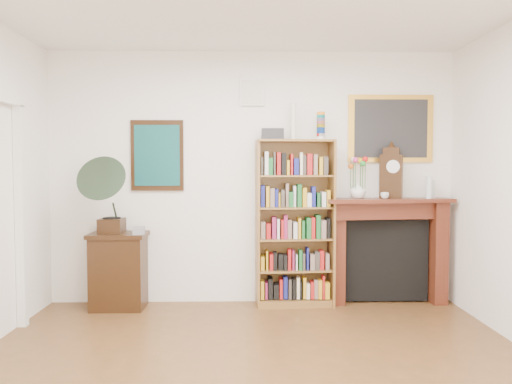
{
  "coord_description": "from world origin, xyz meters",
  "views": [
    {
      "loc": [
        -0.08,
        -3.08,
        1.53
      ],
      "look_at": [
        0.03,
        1.6,
        1.29
      ],
      "focal_mm": 35.0,
      "sensor_mm": 36.0,
      "label": 1
    }
  ],
  "objects_px": {
    "cd_stack": "(139,230)",
    "mantel_clock": "(391,174)",
    "bottle_left": "(429,188)",
    "fireplace": "(387,241)",
    "bottle_right": "(432,189)",
    "side_cabinet": "(119,271)",
    "flower_vase": "(358,190)",
    "gramophone": "(108,191)",
    "bookshelf": "(295,213)",
    "teacup": "(385,196)"
  },
  "relations": [
    {
      "from": "cd_stack",
      "to": "mantel_clock",
      "type": "height_order",
      "value": "mantel_clock"
    },
    {
      "from": "cd_stack",
      "to": "bottle_left",
      "type": "distance_m",
      "value": 3.16
    },
    {
      "from": "fireplace",
      "to": "bottle_right",
      "type": "bearing_deg",
      "value": -7.01
    },
    {
      "from": "side_cabinet",
      "to": "flower_vase",
      "type": "xyz_separation_m",
      "value": [
        2.6,
        0.1,
        0.86
      ]
    },
    {
      "from": "fireplace",
      "to": "gramophone",
      "type": "relative_size",
      "value": 1.74
    },
    {
      "from": "flower_vase",
      "to": "bottle_left",
      "type": "distance_m",
      "value": 0.77
    },
    {
      "from": "bookshelf",
      "to": "bottle_left",
      "type": "bearing_deg",
      "value": -4.41
    },
    {
      "from": "bookshelf",
      "to": "mantel_clock",
      "type": "height_order",
      "value": "bookshelf"
    },
    {
      "from": "side_cabinet",
      "to": "gramophone",
      "type": "distance_m",
      "value": 0.88
    },
    {
      "from": "flower_vase",
      "to": "teacup",
      "type": "distance_m",
      "value": 0.29
    },
    {
      "from": "bookshelf",
      "to": "bottle_left",
      "type": "height_order",
      "value": "bookshelf"
    },
    {
      "from": "bottle_left",
      "to": "teacup",
      "type": "bearing_deg",
      "value": -175.14
    },
    {
      "from": "flower_vase",
      "to": "bottle_left",
      "type": "relative_size",
      "value": 0.73
    },
    {
      "from": "bookshelf",
      "to": "flower_vase",
      "type": "xyz_separation_m",
      "value": [
        0.7,
        0.03,
        0.25
      ]
    },
    {
      "from": "side_cabinet",
      "to": "flower_vase",
      "type": "height_order",
      "value": "flower_vase"
    },
    {
      "from": "mantel_clock",
      "to": "teacup",
      "type": "xyz_separation_m",
      "value": [
        -0.09,
        -0.09,
        -0.23
      ]
    },
    {
      "from": "gramophone",
      "to": "mantel_clock",
      "type": "height_order",
      "value": "mantel_clock"
    },
    {
      "from": "bottle_left",
      "to": "fireplace",
      "type": "bearing_deg",
      "value": 169.88
    },
    {
      "from": "flower_vase",
      "to": "bottle_right",
      "type": "bearing_deg",
      "value": 1.73
    },
    {
      "from": "cd_stack",
      "to": "bottle_right",
      "type": "distance_m",
      "value": 3.23
    },
    {
      "from": "fireplace",
      "to": "mantel_clock",
      "type": "relative_size",
      "value": 2.55
    },
    {
      "from": "fireplace",
      "to": "flower_vase",
      "type": "distance_m",
      "value": 0.67
    },
    {
      "from": "side_cabinet",
      "to": "gramophone",
      "type": "bearing_deg",
      "value": -129.27
    },
    {
      "from": "fireplace",
      "to": "mantel_clock",
      "type": "height_order",
      "value": "mantel_clock"
    },
    {
      "from": "fireplace",
      "to": "cd_stack",
      "type": "distance_m",
      "value": 2.71
    },
    {
      "from": "fireplace",
      "to": "flower_vase",
      "type": "relative_size",
      "value": 8.09
    },
    {
      "from": "side_cabinet",
      "to": "mantel_clock",
      "type": "distance_m",
      "value": 3.15
    },
    {
      "from": "bookshelf",
      "to": "bottle_left",
      "type": "xyz_separation_m",
      "value": [
        1.47,
        -0.01,
        0.28
      ]
    },
    {
      "from": "bookshelf",
      "to": "side_cabinet",
      "type": "bearing_deg",
      "value": 178.0
    },
    {
      "from": "bookshelf",
      "to": "teacup",
      "type": "relative_size",
      "value": 23.18
    },
    {
      "from": "fireplace",
      "to": "bottle_left",
      "type": "height_order",
      "value": "bottle_left"
    },
    {
      "from": "fireplace",
      "to": "bottle_right",
      "type": "height_order",
      "value": "bottle_right"
    },
    {
      "from": "cd_stack",
      "to": "mantel_clock",
      "type": "distance_m",
      "value": 2.8
    },
    {
      "from": "bookshelf",
      "to": "flower_vase",
      "type": "bearing_deg",
      "value": -1.49
    },
    {
      "from": "gramophone",
      "to": "mantel_clock",
      "type": "distance_m",
      "value": 3.06
    },
    {
      "from": "side_cabinet",
      "to": "bottle_right",
      "type": "height_order",
      "value": "bottle_right"
    },
    {
      "from": "teacup",
      "to": "fireplace",
      "type": "bearing_deg",
      "value": 61.72
    },
    {
      "from": "gramophone",
      "to": "bottle_left",
      "type": "bearing_deg",
      "value": 4.57
    },
    {
      "from": "gramophone",
      "to": "cd_stack",
      "type": "relative_size",
      "value": 6.81
    },
    {
      "from": "mantel_clock",
      "to": "teacup",
      "type": "bearing_deg",
      "value": -112.81
    },
    {
      "from": "cd_stack",
      "to": "mantel_clock",
      "type": "xyz_separation_m",
      "value": [
        2.73,
        0.22,
        0.59
      ]
    },
    {
      "from": "fireplace",
      "to": "cd_stack",
      "type": "height_order",
      "value": "fireplace"
    },
    {
      "from": "cd_stack",
      "to": "teacup",
      "type": "height_order",
      "value": "teacup"
    },
    {
      "from": "gramophone",
      "to": "mantel_clock",
      "type": "bearing_deg",
      "value": 5.86
    },
    {
      "from": "bookshelf",
      "to": "mantel_clock",
      "type": "bearing_deg",
      "value": -1.81
    },
    {
      "from": "bookshelf",
      "to": "flower_vase",
      "type": "height_order",
      "value": "bookshelf"
    },
    {
      "from": "flower_vase",
      "to": "fireplace",
      "type": "bearing_deg",
      "value": 6.13
    },
    {
      "from": "mantel_clock",
      "to": "flower_vase",
      "type": "xyz_separation_m",
      "value": [
        -0.37,
        -0.01,
        -0.18
      ]
    },
    {
      "from": "bookshelf",
      "to": "fireplace",
      "type": "height_order",
      "value": "bookshelf"
    },
    {
      "from": "cd_stack",
      "to": "bottle_left",
      "type": "xyz_separation_m",
      "value": [
        3.13,
        0.16,
        0.44
      ]
    }
  ]
}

